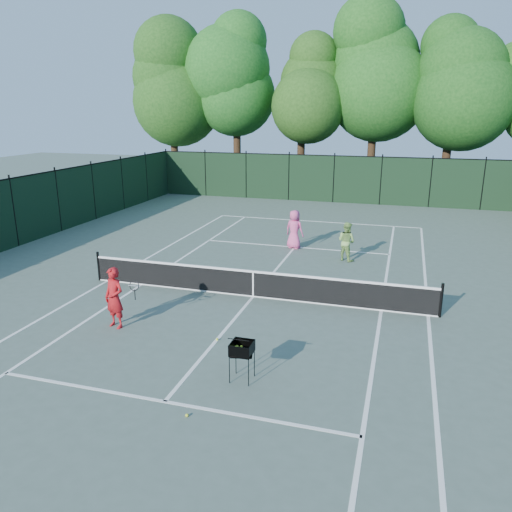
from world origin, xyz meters
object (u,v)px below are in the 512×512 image
(coach, at_px, (114,298))
(ball_hopper, at_px, (242,348))
(loose_ball_near_cart, at_px, (187,415))
(loose_ball_midcourt, at_px, (217,339))
(player_pink, at_px, (294,229))
(player_green, at_px, (346,241))

(coach, bearing_deg, ball_hopper, -6.24)
(loose_ball_near_cart, xyz_separation_m, loose_ball_midcourt, (-0.65, 3.40, 0.00))
(ball_hopper, bearing_deg, loose_ball_near_cart, -122.93)
(player_pink, bearing_deg, player_green, 170.63)
(ball_hopper, bearing_deg, coach, 145.50)
(coach, bearing_deg, player_green, 72.50)
(ball_hopper, distance_m, loose_ball_near_cart, 1.95)
(coach, relative_size, player_green, 1.10)
(ball_hopper, relative_size, loose_ball_near_cart, 13.76)
(player_pink, bearing_deg, ball_hopper, 113.30)
(coach, distance_m, player_pink, 10.05)
(player_pink, height_order, loose_ball_near_cart, player_pink)
(player_pink, height_order, ball_hopper, player_pink)
(player_green, relative_size, loose_ball_near_cart, 23.38)
(player_pink, distance_m, loose_ball_midcourt, 9.62)
(coach, xyz_separation_m, loose_ball_near_cart, (3.70, -3.40, -0.84))
(loose_ball_near_cart, bearing_deg, ball_hopper, 69.89)
(loose_ball_midcourt, bearing_deg, player_pink, 90.15)
(player_green, height_order, loose_ball_near_cart, player_green)
(player_pink, relative_size, loose_ball_midcourt, 25.13)
(ball_hopper, bearing_deg, player_green, 70.84)
(player_pink, distance_m, player_green, 2.69)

